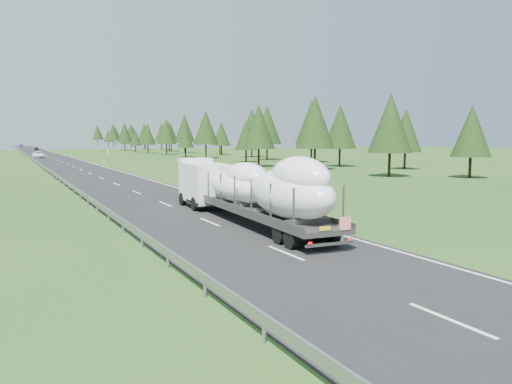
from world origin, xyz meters
name	(u,v)px	position (x,y,z in m)	size (l,w,h in m)	color
ground	(286,253)	(0.00, 0.00, 0.00)	(400.00, 400.00, 0.00)	#224316
road_surface	(57,160)	(0.00, 100.00, 0.01)	(10.00, 400.00, 0.02)	black
guardrail	(31,158)	(-5.30, 99.94, 0.60)	(0.10, 400.00, 0.76)	slate
marker_posts	(62,151)	(6.50, 155.00, 0.54)	(0.13, 350.08, 1.00)	silver
highway_sign	(107,154)	(7.20, 80.00, 1.81)	(0.08, 0.90, 2.60)	slate
tree_line_right	(199,130)	(40.39, 118.59, 7.03)	(28.03, 326.45, 12.60)	black
boat_truck	(251,187)	(1.99, 7.46, 2.15)	(3.32, 18.83, 4.15)	silver
distant_van	(38,155)	(-2.88, 115.40, 0.78)	(2.58, 5.59, 1.55)	white
distant_car_dark	(36,149)	(1.13, 193.83, 0.68)	(1.60, 3.98, 1.36)	black
distant_car_blue	(21,145)	(-1.21, 288.25, 0.68)	(1.45, 4.15, 1.37)	#161F3E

